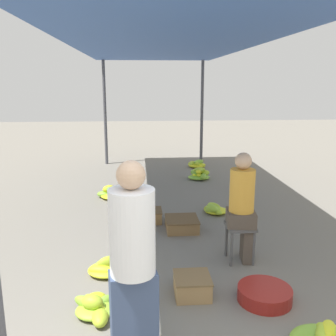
{
  "coord_description": "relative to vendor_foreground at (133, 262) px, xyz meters",
  "views": [
    {
      "loc": [
        -0.41,
        -1.83,
        2.17
      ],
      "look_at": [
        0.0,
        3.44,
        0.96
      ],
      "focal_mm": 40.0,
      "sensor_mm": 36.0,
      "label": 1
    }
  ],
  "objects": [
    {
      "name": "banana_pile_left_2",
      "position": [
        -0.44,
        4.38,
        -0.77
      ],
      "size": [
        0.64,
        0.57,
        0.24
      ],
      "color": "yellow",
      "rests_on": "ground"
    },
    {
      "name": "stool",
      "position": [
        1.28,
        1.61,
        -0.47
      ],
      "size": [
        0.34,
        0.34,
        0.47
      ],
      "color": "#4C4C4C",
      "rests_on": "ground"
    },
    {
      "name": "canopy_tarp",
      "position": [
        0.47,
        3.52,
        1.93
      ],
      "size": [
        3.01,
        8.41,
        0.04
      ],
      "primitive_type": "cube",
      "color": "#33569E",
      "rests_on": "canopy_post_front_left"
    },
    {
      "name": "crate_mid",
      "position": [
        0.68,
        2.65,
        -0.75
      ],
      "size": [
        0.49,
        0.49,
        0.19
      ],
      "color": "brown",
      "rests_on": "ground"
    },
    {
      "name": "banana_pile_right_2",
      "position": [
        1.55,
        6.89,
        -0.77
      ],
      "size": [
        0.49,
        0.41,
        0.2
      ],
      "color": "#ABC92E",
      "rests_on": "ground"
    },
    {
      "name": "canopy_post_back_right",
      "position": [
        1.78,
        7.52,
        0.53
      ],
      "size": [
        0.08,
        0.08,
        2.75
      ],
      "primitive_type": "cylinder",
      "color": "#4C4C51",
      "rests_on": "ground"
    },
    {
      "name": "basin_black",
      "position": [
        1.31,
        0.72,
        -0.78
      ],
      "size": [
        0.55,
        0.55,
        0.14
      ],
      "color": "maroon",
      "rests_on": "ground"
    },
    {
      "name": "banana_pile_left_1",
      "position": [
        -0.34,
        1.41,
        -0.78
      ],
      "size": [
        0.45,
        0.39,
        0.21
      ],
      "color": "#ADC92D",
      "rests_on": "ground"
    },
    {
      "name": "banana_pile_right_0",
      "position": [
        1.31,
        3.33,
        -0.77
      ],
      "size": [
        0.44,
        0.54,
        0.18
      ],
      "color": "#92BF32",
      "rests_on": "ground"
    },
    {
      "name": "banana_pile_left_0",
      "position": [
        -0.39,
        0.63,
        -0.77
      ],
      "size": [
        0.43,
        0.5,
        0.21
      ],
      "color": "#B9CE2B",
      "rests_on": "ground"
    },
    {
      "name": "crate_far",
      "position": [
        0.22,
        3.05,
        -0.75
      ],
      "size": [
        0.38,
        0.38,
        0.19
      ],
      "color": "brown",
      "rests_on": "ground"
    },
    {
      "name": "canopy_post_back_left",
      "position": [
        -0.83,
        7.52,
        0.53
      ],
      "size": [
        0.08,
        0.08,
        2.75
      ],
      "primitive_type": "cylinder",
      "color": "#4C4C51",
      "rests_on": "ground"
    },
    {
      "name": "vendor_seated",
      "position": [
        1.3,
        1.61,
        -0.12
      ],
      "size": [
        0.38,
        0.38,
        1.37
      ],
      "color": "#4C4238",
      "rests_on": "ground"
    },
    {
      "name": "crate_near",
      "position": [
        0.59,
        0.88,
        -0.74
      ],
      "size": [
        0.38,
        0.38,
        0.22
      ],
      "color": "#9E7A4C",
      "rests_on": "ground"
    },
    {
      "name": "banana_pile_right_1",
      "position": [
        1.43,
        5.66,
        -0.75
      ],
      "size": [
        0.51,
        0.56,
        0.28
      ],
      "color": "#9EC430",
      "rests_on": "ground"
    },
    {
      "name": "vendor_foreground",
      "position": [
        0.0,
        0.0,
        0.0
      ],
      "size": [
        0.4,
        0.4,
        1.63
      ],
      "color": "#384766",
      "rests_on": "ground"
    }
  ]
}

